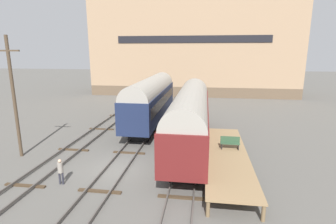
{
  "coord_description": "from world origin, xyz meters",
  "views": [
    {
      "loc": [
        5.87,
        -16.07,
        7.96
      ],
      "look_at": [
        2.37,
        8.6,
        2.2
      ],
      "focal_mm": 28.0,
      "sensor_mm": 36.0,
      "label": 1
    }
  ],
  "objects": [
    {
      "name": "utility_pole",
      "position": [
        -8.17,
        1.3,
        4.72
      ],
      "size": [
        1.8,
        0.24,
        9.12
      ],
      "color": "#473828",
      "rests_on": "ground"
    },
    {
      "name": "train_car_maroon",
      "position": [
        4.73,
        5.18,
        2.88
      ],
      "size": [
        2.95,
        16.49,
        5.06
      ],
      "color": "black",
      "rests_on": "ground"
    },
    {
      "name": "train_car_navy",
      "position": [
        0.0,
        12.02,
        2.97
      ],
      "size": [
        2.91,
        15.78,
        5.2
      ],
      "color": "black",
      "rests_on": "ground"
    },
    {
      "name": "track_left",
      "position": [
        -4.73,
        0.0,
        0.14
      ],
      "size": [
        2.6,
        60.0,
        0.26
      ],
      "color": "#4C4742",
      "rests_on": "ground"
    },
    {
      "name": "warehouse_building",
      "position": [
        3.5,
        35.59,
        9.11
      ],
      "size": [
        37.37,
        10.89,
        18.22
      ],
      "color": "brown",
      "rests_on": "ground"
    },
    {
      "name": "person_worker",
      "position": [
        -2.68,
        -2.43,
        0.98
      ],
      "size": [
        0.32,
        0.32,
        1.63
      ],
      "color": "#282833",
      "rests_on": "ground"
    },
    {
      "name": "track_right",
      "position": [
        4.73,
        0.0,
        0.14
      ],
      "size": [
        2.6,
        60.0,
        0.26
      ],
      "color": "#4C4742",
      "rests_on": "ground"
    },
    {
      "name": "station_platform",
      "position": [
        7.51,
        1.56,
        0.89
      ],
      "size": [
        2.93,
        12.31,
        0.97
      ],
      "color": "#8C704C",
      "rests_on": "ground"
    },
    {
      "name": "bench",
      "position": [
        7.82,
        2.61,
        1.46
      ],
      "size": [
        1.4,
        0.4,
        0.91
      ],
      "color": "#2D4C33",
      "rests_on": "station_platform"
    },
    {
      "name": "ground_plane",
      "position": [
        0.0,
        0.0,
        0.0
      ],
      "size": [
        200.0,
        200.0,
        0.0
      ],
      "primitive_type": "plane",
      "color": "#56544F"
    },
    {
      "name": "track_middle",
      "position": [
        0.0,
        0.0,
        0.14
      ],
      "size": [
        2.6,
        60.0,
        0.26
      ],
      "color": "#4C4742",
      "rests_on": "ground"
    }
  ]
}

